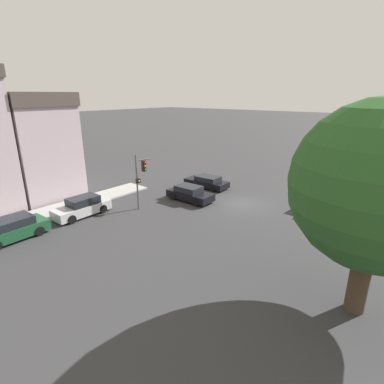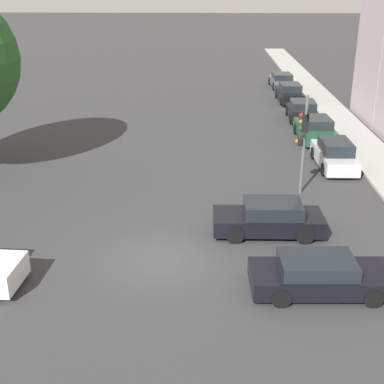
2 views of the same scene
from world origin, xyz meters
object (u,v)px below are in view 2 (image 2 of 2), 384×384
Objects in this scene: crossing_car_0 at (269,218)px; parked_car_1 at (315,129)px; parked_car_2 at (302,111)px; traffic_signal at (304,133)px; parked_car_4 at (282,81)px; crossing_car_1 at (320,275)px; parked_car_3 at (290,93)px; parked_car_0 at (334,155)px.

crossing_car_0 is 0.98× the size of parked_car_1.
crossing_car_0 is 1.02× the size of parked_car_2.
traffic_signal reaches higher than parked_car_2.
parked_car_4 is at bearing -98.58° from crossing_car_0.
parked_car_1 reaches higher than crossing_car_1.
parked_car_3 is at bearing 176.69° from parked_car_4.
crossing_car_0 is at bearing 76.70° from traffic_signal.
parked_car_2 reaches higher than crossing_car_1.
parked_car_3 reaches higher than crossing_car_0.
parked_car_0 reaches higher than crossing_car_0.
crossing_car_0 is at bearing 169.81° from parked_car_4.
parked_car_0 is at bearing 177.77° from parked_car_4.
traffic_signal reaches higher than parked_car_3.
crossing_car_1 is 12.94m from parked_car_0.
parked_car_1 reaches higher than parked_car_4.
parked_car_3 is 1.03× the size of parked_car_4.
parked_car_0 is 1.02× the size of parked_car_4.
parked_car_2 is at bearing -103.57° from crossing_car_0.
parked_car_0 reaches higher than parked_car_4.
parked_car_1 is 0.97× the size of parked_car_3.
traffic_signal reaches higher than crossing_car_1.
crossing_car_1 is 1.02× the size of parked_car_3.
crossing_car_1 is at bearing 105.50° from crossing_car_0.
parked_car_4 is (4.47, 31.25, -0.02)m from crossing_car_0.
crossing_car_1 is 18.10m from parked_car_1.
parked_car_1 is 17.70m from parked_car_4.
crossing_car_0 is 14.23m from parked_car_1.
crossing_car_1 is 35.67m from parked_car_4.
parked_car_4 is (0.07, 22.98, -0.09)m from parked_car_0.
parked_car_3 is at bearing -100.28° from crossing_car_0.
parked_car_2 is at bearing 80.58° from crossing_car_1.
parked_car_4 reaches higher than crossing_car_1.
parked_car_4 is (0.14, 6.28, -0.08)m from parked_car_3.
parked_car_0 is at bearing -178.06° from parked_car_2.
crossing_car_1 is 23.26m from parked_car_2.
parked_car_4 is at bearing -2.49° from parked_car_1.
crossing_car_0 is at bearing 169.20° from parked_car_3.
traffic_signal is at bearing 172.15° from parked_car_2.
traffic_signal is at bearing 163.40° from parked_car_1.
crossing_car_0 is 31.57m from parked_car_4.
traffic_signal is 1.02× the size of parked_car_3.
parked_car_2 is (0.05, 5.22, -0.04)m from parked_car_1.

